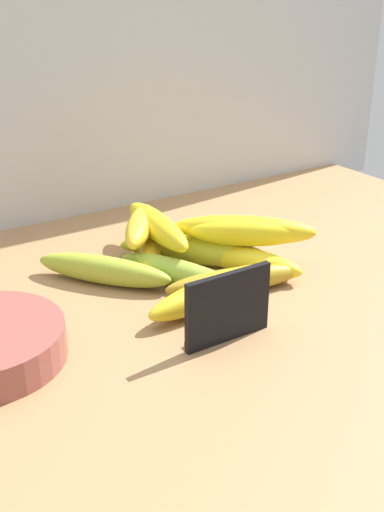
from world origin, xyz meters
The scene contains 15 objects.
counter_top centered at (0.00, 0.00, 1.50)cm, with size 110.00×76.00×3.00cm, color #9E744C.
back_wall centered at (0.00, 39.00, 35.00)cm, with size 130.00×2.00×70.00cm, color silver.
chalkboard_sign centered at (-7.62, -8.95, 6.86)cm, with size 11.00×1.80×8.40cm.
banana_0 centered at (0.25, 0.15, 4.70)cm, with size 18.87×3.40×3.40cm, color #AC8A1F.
banana_1 centered at (1.26, 9.80, 5.12)cm, with size 20.17×4.23×4.23cm, color gold.
banana_2 centered at (-3.72, 15.39, 4.63)cm, with size 18.25×3.26×3.26cm, color yellow.
banana_3 centered at (1.13, 14.07, 4.73)cm, with size 19.08×3.45×3.45cm, color gold.
banana_4 centered at (-4.82, 5.36, 4.77)cm, with size 19.96×3.55×3.55cm, color #94B338.
banana_5 centered at (-13.20, 11.75, 4.92)cm, with size 19.61×3.84×3.84cm, color #9DAF2F.
banana_6 centered at (4.76, 4.16, 4.87)cm, with size 16.96×3.73×3.73cm, color yellow.
banana_7 centered at (-4.16, -1.41, 4.95)cm, with size 20.60×3.91×3.91cm, color yellow.
banana_8 centered at (5.40, 4.75, 8.62)cm, with size 15.98×3.77×3.77cm, color yellow.
banana_9 centered at (-3.21, 14.64, 8.20)cm, with size 18.82×3.87×3.87cm, color yellow.
banana_10 centered at (-5.08, 16.23, 8.09)cm, with size 15.17×3.66×3.66cm, color yellow.
banana_11 centered at (5.58, 5.57, 8.74)cm, with size 19.82×4.02×4.02cm, color yellow.
Camera 1 is at (-43.97, -58.24, 40.75)cm, focal length 43.78 mm.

